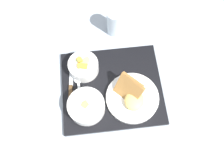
# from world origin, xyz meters

# --- Properties ---
(ground_plane) EXTENTS (4.00, 4.00, 0.00)m
(ground_plane) POSITION_xyz_m (0.00, 0.00, 0.00)
(ground_plane) COLOR #99A3AD
(serving_tray) EXTENTS (0.37, 0.33, 0.02)m
(serving_tray) POSITION_xyz_m (0.00, 0.00, 0.01)
(serving_tray) COLOR black
(serving_tray) RESTS_ON ground_plane
(bowl_salad) EXTENTS (0.11, 0.11, 0.06)m
(bowl_salad) POSITION_xyz_m (-0.10, 0.08, 0.05)
(bowl_salad) COLOR white
(bowl_salad) RESTS_ON serving_tray
(bowl_soup) EXTENTS (0.13, 0.13, 0.05)m
(bowl_soup) POSITION_xyz_m (-0.10, -0.07, 0.05)
(bowl_soup) COLOR white
(bowl_soup) RESTS_ON serving_tray
(plate_main) EXTENTS (0.19, 0.19, 0.08)m
(plate_main) POSITION_xyz_m (0.07, -0.05, 0.04)
(plate_main) COLOR white
(plate_main) RESTS_ON serving_tray
(knife) EXTENTS (0.03, 0.18, 0.01)m
(knife) POSITION_xyz_m (-0.15, 0.00, 0.02)
(knife) COLOR silver
(knife) RESTS_ON serving_tray
(spoon) EXTENTS (0.04, 0.14, 0.01)m
(spoon) POSITION_xyz_m (-0.12, 0.03, 0.02)
(spoon) COLOR silver
(spoon) RESTS_ON serving_tray
(glass_water) EXTENTS (0.06, 0.06, 0.12)m
(glass_water) POSITION_xyz_m (0.04, 0.26, 0.05)
(glass_water) COLOR silver
(glass_water) RESTS_ON ground_plane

